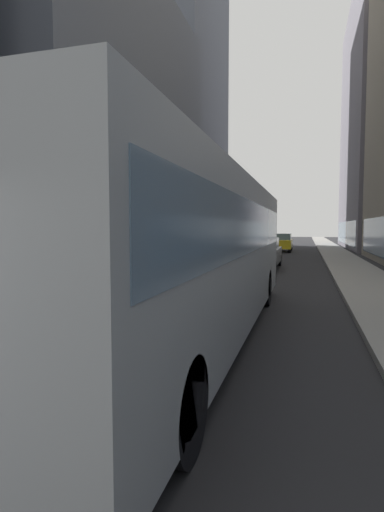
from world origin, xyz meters
TOP-DOWN VIEW (x-y plane):
  - ground_plane at (0.00, 35.00)m, footprint 120.00×120.00m
  - sidewalk_left at (-5.70, 35.00)m, footprint 2.40×110.00m
  - sidewalk_right at (5.70, 35.00)m, footprint 2.40×110.00m
  - building_left_mid at (-11.90, 24.04)m, footprint 11.51×22.52m
  - building_left_far at (-11.90, 46.04)m, footprint 9.12×17.45m
  - transit_bus at (1.20, 6.45)m, footprint 2.78×11.53m
  - car_silver_sedan at (-1.20, 42.29)m, footprint 1.74×4.09m
  - car_yellow_taxi at (1.20, 35.67)m, footprint 1.90×4.47m
  - car_grey_wagon at (1.20, 19.95)m, footprint 1.72×4.69m
  - pedestrian_with_handbag at (-5.40, 9.07)m, footprint 0.45×0.34m

SIDE VIEW (x-z plane):
  - ground_plane at x=0.00m, z-range 0.00..0.00m
  - sidewalk_left at x=-5.70m, z-range 0.00..0.15m
  - sidewalk_right at x=5.70m, z-range 0.00..0.15m
  - car_silver_sedan at x=-1.20m, z-range 0.01..1.63m
  - car_grey_wagon at x=1.20m, z-range 0.01..1.63m
  - car_yellow_taxi at x=1.20m, z-range 0.01..1.63m
  - pedestrian_with_handbag at x=-5.40m, z-range 0.17..1.86m
  - transit_bus at x=1.20m, z-range 0.25..3.30m
  - building_left_mid at x=-11.90m, z-range -0.01..18.67m
  - building_left_far at x=-11.90m, z-range -0.01..34.66m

